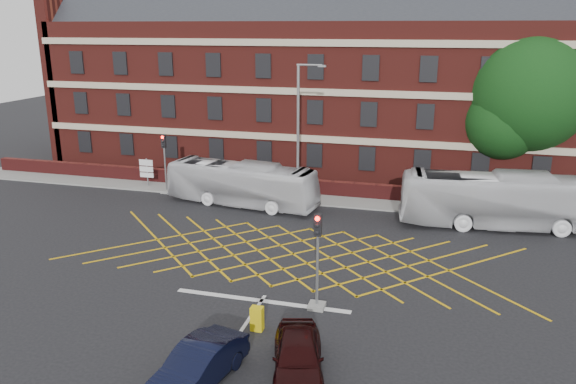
% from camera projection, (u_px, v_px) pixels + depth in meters
% --- Properties ---
extents(ground, '(120.00, 120.00, 0.00)m').
position_uv_depth(ground, '(283.00, 269.00, 28.01)').
color(ground, black).
rests_on(ground, ground).
extents(victorian_building, '(51.00, 12.17, 20.40)m').
position_uv_depth(victorian_building, '(358.00, 74.00, 46.06)').
color(victorian_building, '#5B1C17').
rests_on(victorian_building, ground).
extents(boundary_wall, '(56.00, 0.50, 1.10)m').
position_uv_depth(boundary_wall, '(333.00, 189.00, 39.88)').
color(boundary_wall, '#531616').
rests_on(boundary_wall, ground).
extents(far_pavement, '(60.00, 3.00, 0.12)m').
position_uv_depth(far_pavement, '(330.00, 199.00, 39.09)').
color(far_pavement, slate).
rests_on(far_pavement, ground).
extents(box_junction_hatching, '(8.22, 8.22, 0.02)m').
position_uv_depth(box_junction_hatching, '(293.00, 254.00, 29.86)').
color(box_junction_hatching, '#CC990C').
rests_on(box_junction_hatching, ground).
extents(stop_line, '(8.00, 0.30, 0.02)m').
position_uv_depth(stop_line, '(261.00, 301.00, 24.77)').
color(stop_line, silver).
rests_on(stop_line, ground).
extents(bus_left, '(10.78, 4.05, 2.93)m').
position_uv_depth(bus_left, '(242.00, 184.00, 37.70)').
color(bus_left, silver).
rests_on(bus_left, ground).
extents(bus_right, '(12.20, 4.07, 3.33)m').
position_uv_depth(bus_right, '(502.00, 200.00, 33.47)').
color(bus_right, silver).
rests_on(bus_right, ground).
extents(car_navy, '(2.35, 4.56, 1.43)m').
position_uv_depth(car_navy, '(198.00, 366.00, 18.81)').
color(car_navy, black).
rests_on(car_navy, ground).
extents(car_maroon, '(2.76, 4.58, 1.46)m').
position_uv_depth(car_maroon, '(298.00, 356.00, 19.34)').
color(car_maroon, black).
rests_on(car_maroon, ground).
extents(deciduous_tree, '(8.43, 8.40, 11.36)m').
position_uv_depth(deciduous_tree, '(526.00, 102.00, 39.21)').
color(deciduous_tree, black).
rests_on(deciduous_tree, ground).
extents(traffic_light_near, '(0.70, 0.70, 4.27)m').
position_uv_depth(traffic_light_near, '(317.00, 270.00, 23.64)').
color(traffic_light_near, slate).
rests_on(traffic_light_near, ground).
extents(traffic_light_far, '(0.70, 0.70, 4.27)m').
position_uv_depth(traffic_light_far, '(165.00, 169.00, 40.33)').
color(traffic_light_far, slate).
rests_on(traffic_light_far, ground).
extents(street_lamp, '(2.25, 1.00, 9.41)m').
position_uv_depth(street_lamp, '(299.00, 160.00, 36.39)').
color(street_lamp, slate).
rests_on(street_lamp, ground).
extents(direction_signs, '(1.10, 0.16, 2.20)m').
position_uv_depth(direction_signs, '(147.00, 169.00, 41.86)').
color(direction_signs, gray).
rests_on(direction_signs, ground).
extents(utility_cabinet, '(0.49, 0.37, 1.00)m').
position_uv_depth(utility_cabinet, '(257.00, 319.00, 22.27)').
color(utility_cabinet, gold).
rests_on(utility_cabinet, ground).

